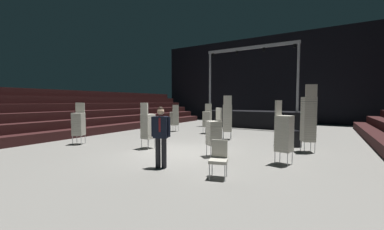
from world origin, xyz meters
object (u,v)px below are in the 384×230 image
(chair_stack_front_right, at_px, (214,132))
(chair_stack_rear_centre, at_px, (308,119))
(chair_stack_rear_right, at_px, (79,123))
(loose_chair_near_man, at_px, (219,157))
(stage_riser, at_px, (253,118))
(man_with_tie, at_px, (161,133))
(chair_stack_mid_left, at_px, (174,118))
(equipment_road_case, at_px, (288,138))
(chair_stack_mid_right, at_px, (227,118))
(chair_stack_rear_left, at_px, (207,119))
(chair_stack_front_left, at_px, (148,126))
(chair_stack_mid_centre, at_px, (284,132))

(chair_stack_front_right, xyz_separation_m, chair_stack_rear_centre, (2.79, 2.46, 0.42))
(chair_stack_rear_right, height_order, loose_chair_near_man, chair_stack_rear_right)
(stage_riser, xyz_separation_m, loose_chair_near_man, (2.51, -12.01, -0.17))
(loose_chair_near_man, bearing_deg, man_with_tie, -12.47)
(chair_stack_mid_left, xyz_separation_m, chair_stack_rear_centre, (7.84, -2.33, 0.42))
(equipment_road_case, distance_m, loose_chair_near_man, 5.30)
(chair_stack_mid_right, bearing_deg, chair_stack_mid_left, 138.79)
(man_with_tie, bearing_deg, chair_stack_rear_left, -95.57)
(stage_riser, bearing_deg, loose_chair_near_man, -78.21)
(chair_stack_mid_right, distance_m, chair_stack_rear_right, 7.02)
(man_with_tie, xyz_separation_m, chair_stack_mid_right, (-0.24, 5.68, 0.10))
(chair_stack_rear_right, distance_m, equipment_road_case, 9.26)
(chair_stack_front_left, bearing_deg, chair_stack_mid_right, 68.05)
(man_with_tie, relative_size, chair_stack_front_left, 0.95)
(man_with_tie, distance_m, chair_stack_rear_centre, 5.73)
(chair_stack_rear_left, bearing_deg, loose_chair_near_man, 112.76)
(man_with_tie, bearing_deg, chair_stack_mid_centre, -165.42)
(chair_stack_mid_right, xyz_separation_m, chair_stack_rear_left, (-1.83, 1.38, -0.21))
(man_with_tie, relative_size, chair_stack_mid_centre, 0.91)
(chair_stack_mid_right, xyz_separation_m, chair_stack_mid_centre, (3.24, -3.46, -0.13))
(chair_stack_rear_centre, xyz_separation_m, loose_chair_near_man, (-1.73, -4.43, -0.75))
(stage_riser, xyz_separation_m, chair_stack_mid_right, (0.49, -6.42, 0.41))
(stage_riser, relative_size, man_with_tie, 3.82)
(chair_stack_mid_right, bearing_deg, chair_stack_rear_left, 117.72)
(chair_stack_front_left, relative_size, chair_stack_rear_left, 1.05)
(chair_stack_front_right, relative_size, chair_stack_rear_right, 0.91)
(chair_stack_mid_left, xyz_separation_m, chair_stack_rear_left, (2.26, 0.21, 0.04))
(man_with_tie, height_order, equipment_road_case, man_with_tie)
(chair_stack_mid_left, height_order, chair_stack_rear_left, chair_stack_rear_left)
(stage_riser, xyz_separation_m, chair_stack_rear_left, (-1.35, -5.04, 0.20))
(stage_riser, xyz_separation_m, chair_stack_front_left, (-1.47, -10.18, 0.24))
(chair_stack_rear_left, relative_size, equipment_road_case, 1.99)
(chair_stack_mid_centre, bearing_deg, chair_stack_mid_right, -124.17)
(man_with_tie, relative_size, chair_stack_rear_left, 0.99)
(chair_stack_rear_centre, relative_size, loose_chair_near_man, 2.71)
(chair_stack_mid_left, distance_m, chair_stack_rear_centre, 8.19)
(chair_stack_rear_right, bearing_deg, chair_stack_mid_centre, 157.47)
(chair_stack_mid_left, relative_size, chair_stack_rear_right, 0.91)
(chair_stack_front_left, height_order, chair_stack_mid_left, chair_stack_front_left)
(chair_stack_mid_centre, xyz_separation_m, equipment_road_case, (-0.30, 3.09, -0.64))
(chair_stack_front_left, relative_size, chair_stack_mid_right, 0.85)
(chair_stack_front_left, relative_size, chair_stack_rear_right, 1.00)
(chair_stack_mid_centre, xyz_separation_m, chair_stack_rear_centre, (0.51, 2.30, 0.29))
(chair_stack_mid_centre, distance_m, chair_stack_rear_right, 8.57)
(chair_stack_front_left, height_order, chair_stack_rear_centre, chair_stack_rear_centre)
(chair_stack_front_right, bearing_deg, chair_stack_rear_right, 50.35)
(man_with_tie, distance_m, chair_stack_front_right, 2.19)
(chair_stack_front_left, bearing_deg, chair_stack_rear_centre, 30.07)
(chair_stack_rear_left, bearing_deg, chair_stack_rear_centre, 149.33)
(chair_stack_front_right, height_order, chair_stack_rear_centre, chair_stack_rear_centre)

